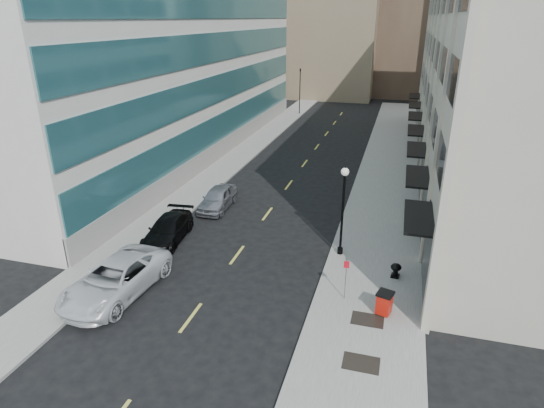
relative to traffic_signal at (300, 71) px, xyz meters
The scene contains 19 objects.
ground 48.65m from the traffic_signal, 83.46° to the right, with size 160.00×160.00×0.00m, color black.
sidewalk_right 31.38m from the traffic_signal, 65.10° to the right, with size 5.00×80.00×0.15m, color gray.
sidewalk_left 28.58m from the traffic_signal, 92.05° to the right, with size 3.00×80.00×0.15m, color gray.
building_right 30.91m from the traffic_signal, 43.12° to the right, with size 15.30×46.50×18.25m.
building_left 23.84m from the traffic_signal, 116.45° to the right, with size 16.14×46.00×20.00m.
skyline_tan_near 21.70m from the traffic_signal, 85.71° to the left, with size 14.00×18.00×28.00m, color #807054.
skyline_tan_far 31.63m from the traffic_signal, 105.82° to the left, with size 12.00×14.00×22.00m, color #807054.
skyline_stone 29.91m from the traffic_signal, 37.45° to the left, with size 10.00×14.00×20.00m, color #B1AA96.
grate_mid 49.11m from the traffic_signal, 74.43° to the right, with size 1.40×1.00×0.01m, color black.
grate_far 46.43m from the traffic_signal, 73.49° to the right, with size 1.40×1.00×0.01m, color black.
road_centerline 32.00m from the traffic_signal, 79.94° to the right, with size 0.15×68.20×0.01m.
traffic_signal is the anchor object (origin of this frame).
car_white_van 45.55m from the traffic_signal, 88.33° to the right, with size 2.82×6.12×1.70m, color silver.
car_black_pickup 39.77m from the traffic_signal, 88.63° to the right, with size 1.97×4.85×1.41m, color black.
car_silver_sedan 34.41m from the traffic_signal, 86.80° to the right, with size 1.78×4.42×1.51m, color gray.
trash_bin 45.92m from the traffic_signal, 72.49° to the right, with size 0.83×0.84×1.09m.
lamppost 40.15m from the traffic_signal, 73.95° to the right, with size 0.43×0.43×5.13m.
sign_post 44.68m from the traffic_signal, 74.48° to the right, with size 0.25×0.07×2.15m.
urn_planter 42.93m from the traffic_signal, 70.64° to the right, with size 0.54×0.54×0.75m.
Camera 1 is at (8.10, -13.13, 12.39)m, focal length 30.00 mm.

